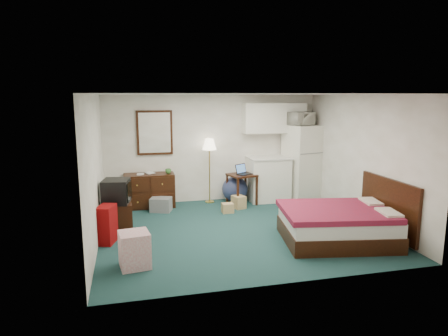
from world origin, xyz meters
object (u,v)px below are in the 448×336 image
object	(u,v)px
tv_stand	(117,217)
suitcase	(107,224)
desk	(242,189)
fridge	(302,162)
bed	(337,225)
kitchen_counter	(268,179)
dresser	(149,190)
floor_lamp	(210,171)

from	to	relation	value
tv_stand	suitcase	size ratio (longest dim) A/B	0.91
desk	fridge	xyz separation A→B (m)	(1.56, 0.18, 0.54)
fridge	tv_stand	xyz separation A→B (m)	(-4.32, -1.41, -0.62)
bed	suitcase	xyz separation A→B (m)	(-3.83, 0.86, 0.04)
kitchen_counter	tv_stand	distance (m)	3.77
desk	kitchen_counter	world-z (taller)	kitchen_counter
bed	dresser	bearing A→B (deg)	145.15
floor_lamp	desk	bearing A→B (deg)	-27.31
kitchen_counter	fridge	xyz separation A→B (m)	(0.85, -0.03, 0.39)
desk	fridge	bearing A→B (deg)	-8.06
fridge	suitcase	bearing A→B (deg)	-169.49
desk	tv_stand	world-z (taller)	desk
floor_lamp	tv_stand	bearing A→B (deg)	-142.68
desk	bed	distance (m)	2.84
bed	tv_stand	size ratio (longest dim) A/B	3.07
floor_lamp	bed	distance (m)	3.46
dresser	floor_lamp	size ratio (longest dim) A/B	0.74
dresser	tv_stand	size ratio (longest dim) A/B	1.88
floor_lamp	suitcase	size ratio (longest dim) A/B	2.31
desk	tv_stand	size ratio (longest dim) A/B	1.20
desk	kitchen_counter	xyz separation A→B (m)	(0.71, 0.21, 0.15)
floor_lamp	fridge	distance (m)	2.25
tv_stand	suitcase	world-z (taller)	suitcase
floor_lamp	suitcase	world-z (taller)	floor_lamp
floor_lamp	suitcase	xyz separation A→B (m)	(-2.23, -2.18, -0.43)
bed	suitcase	distance (m)	3.93
fridge	tv_stand	size ratio (longest dim) A/B	3.04
dresser	tv_stand	world-z (taller)	dresser
suitcase	fridge	bearing A→B (deg)	42.52
dresser	suitcase	world-z (taller)	dresser
kitchen_counter	floor_lamp	bearing A→B (deg)	175.35
bed	tv_stand	bearing A→B (deg)	168.33
suitcase	dresser	bearing A→B (deg)	86.74
fridge	tv_stand	bearing A→B (deg)	-175.53
bed	fridge	bearing A→B (deg)	87.28
tv_stand	suitcase	xyz separation A→B (m)	(-0.15, -0.59, 0.06)
floor_lamp	fridge	world-z (taller)	fridge
floor_lamp	tv_stand	distance (m)	2.66
tv_stand	bed	bearing A→B (deg)	-24.04
kitchen_counter	dresser	bearing A→B (deg)	179.65
desk	fridge	world-z (taller)	fridge
dresser	fridge	size ratio (longest dim) A/B	0.62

